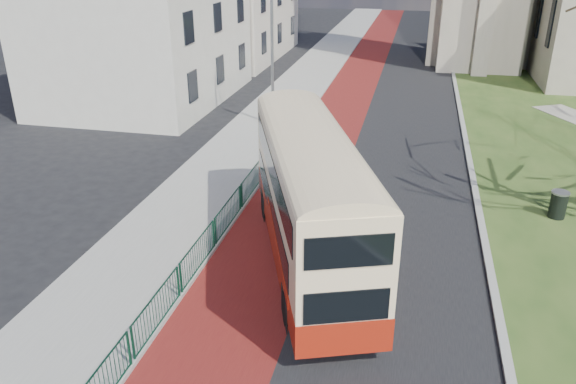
% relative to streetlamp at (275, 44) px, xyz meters
% --- Properties ---
extents(ground, '(160.00, 160.00, 0.00)m').
position_rel_streetlamp_xyz_m(ground, '(4.35, -18.00, -4.59)').
color(ground, black).
rests_on(ground, ground).
extents(road_carriageway, '(9.00, 120.00, 0.01)m').
position_rel_streetlamp_xyz_m(road_carriageway, '(5.85, 2.00, -4.59)').
color(road_carriageway, black).
rests_on(road_carriageway, ground).
extents(bus_lane, '(3.40, 120.00, 0.01)m').
position_rel_streetlamp_xyz_m(bus_lane, '(3.15, 2.00, -4.59)').
color(bus_lane, '#591414').
rests_on(bus_lane, ground).
extents(pavement_west, '(4.00, 120.00, 0.12)m').
position_rel_streetlamp_xyz_m(pavement_west, '(-0.65, 2.00, -4.53)').
color(pavement_west, gray).
rests_on(pavement_west, ground).
extents(kerb_west, '(0.25, 120.00, 0.13)m').
position_rel_streetlamp_xyz_m(kerb_west, '(1.35, 2.00, -4.53)').
color(kerb_west, '#999993').
rests_on(kerb_west, ground).
extents(kerb_east, '(0.25, 80.00, 0.13)m').
position_rel_streetlamp_xyz_m(kerb_east, '(10.45, 4.00, -4.53)').
color(kerb_east, '#999993').
rests_on(kerb_east, ground).
extents(pedestrian_railing, '(0.07, 24.00, 1.12)m').
position_rel_streetlamp_xyz_m(pedestrian_railing, '(1.40, -14.00, -4.04)').
color(pedestrian_railing, '#0D3B27').
rests_on(pedestrian_railing, ground).
extents(streetlamp, '(2.13, 0.18, 8.00)m').
position_rel_streetlamp_xyz_m(streetlamp, '(0.00, 0.00, 0.00)').
color(streetlamp, gray).
rests_on(streetlamp, pavement_west).
extents(bus, '(5.85, 10.54, 4.33)m').
position_rel_streetlamp_xyz_m(bus, '(4.70, -14.26, -2.12)').
color(bus, maroon).
rests_on(bus, ground).
extents(litter_bin, '(0.69, 0.69, 1.05)m').
position_rel_streetlamp_xyz_m(litter_bin, '(13.26, -9.01, -4.02)').
color(litter_bin, black).
rests_on(litter_bin, grass_green).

